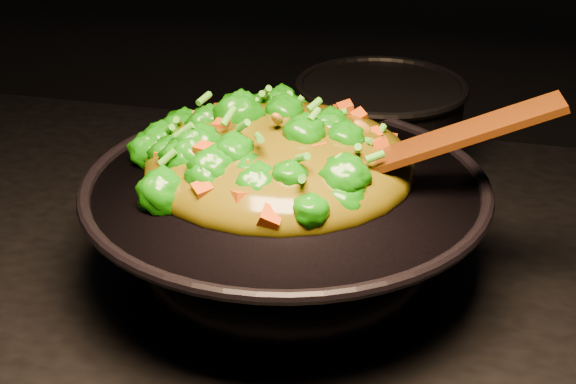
% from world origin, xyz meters
% --- Properties ---
extents(wok, '(0.49, 0.49, 0.11)m').
position_xyz_m(wok, '(0.06, 0.03, 0.96)').
color(wok, black).
rests_on(wok, stovetop).
extents(stir_fry, '(0.32, 0.32, 0.10)m').
position_xyz_m(stir_fry, '(0.04, 0.06, 1.06)').
color(stir_fry, '#136B07').
rests_on(stir_fry, wok).
extents(spatula, '(0.26, 0.08, 0.11)m').
position_xyz_m(spatula, '(0.18, 0.05, 1.06)').
color(spatula, '#3D1B06').
rests_on(spatula, wok).
extents(back_pot, '(0.28, 0.28, 0.12)m').
position_xyz_m(back_pot, '(0.11, 0.32, 0.96)').
color(back_pot, black).
rests_on(back_pot, stovetop).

